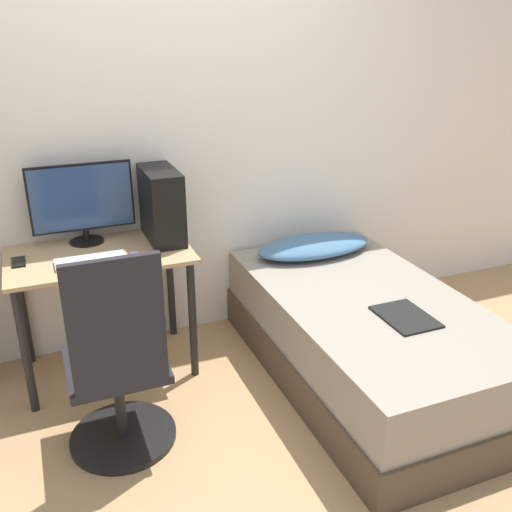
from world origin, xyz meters
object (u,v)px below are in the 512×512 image
office_chair (119,378)px  pc_tower (162,205)px  keyboard (91,261)px  monitor (82,201)px  bed (366,337)px

office_chair → pc_tower: 1.05m
office_chair → pc_tower: bearing=62.1°
pc_tower → keyboard: bearing=-155.4°
office_chair → monitor: monitor is taller
keyboard → monitor: bearing=86.9°
office_chair → monitor: (0.01, 0.91, 0.58)m
pc_tower → bed: bearing=-36.0°
bed → monitor: monitor is taller
monitor → pc_tower: bearing=-15.3°
keyboard → pc_tower: 0.51m
office_chair → bed: office_chair is taller
monitor → pc_tower: size_ratio=1.38×
bed → pc_tower: pc_tower is taller
bed → pc_tower: 1.37m
office_chair → keyboard: (-0.01, 0.60, 0.35)m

